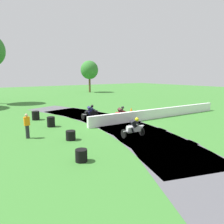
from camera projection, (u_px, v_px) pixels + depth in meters
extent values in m
plane|color=#38752D|center=(118.00, 124.00, 17.91)|extent=(120.00, 120.00, 0.00)
cube|color=#515156|center=(192.00, 167.00, 9.53)|extent=(7.14, 8.66, 0.01)
cube|color=#515156|center=(162.00, 146.00, 12.44)|extent=(6.44, 8.55, 0.01)
cube|color=#515156|center=(138.00, 132.00, 15.24)|extent=(5.63, 8.28, 0.01)
cube|color=#515156|center=(117.00, 124.00, 17.88)|extent=(4.73, 7.88, 0.01)
cube|color=#515156|center=(98.00, 118.00, 20.31)|extent=(4.61, 7.82, 0.01)
cube|color=#515156|center=(80.00, 114.00, 22.50)|extent=(5.53, 8.24, 0.01)
cube|color=#515156|center=(62.00, 111.00, 24.41)|extent=(6.35, 8.52, 0.01)
cube|color=white|center=(160.00, 113.00, 20.39)|extent=(15.42, 1.43, 0.90)
cylinder|color=black|center=(142.00, 131.00, 14.43)|extent=(0.22, 0.73, 0.73)
cylinder|color=black|center=(124.00, 134.00, 13.83)|extent=(0.22, 0.73, 0.73)
cube|color=silver|center=(134.00, 129.00, 14.01)|extent=(1.05, 0.54, 0.46)
ellipsoid|color=silver|center=(136.00, 125.00, 13.99)|extent=(0.49, 0.40, 0.30)
cone|color=silver|center=(142.00, 126.00, 14.26)|extent=(0.45, 0.43, 0.47)
cylinder|color=#B2B2B7|center=(126.00, 132.00, 13.69)|extent=(0.42, 0.16, 0.18)
cube|color=black|center=(133.00, 124.00, 13.83)|extent=(0.55, 0.40, 0.62)
sphere|color=yellow|center=(137.00, 119.00, 13.81)|extent=(0.26, 0.26, 0.26)
cylinder|color=black|center=(136.00, 122.00, 14.09)|extent=(0.44, 0.15, 0.24)
cylinder|color=black|center=(138.00, 124.00, 13.79)|extent=(0.44, 0.15, 0.24)
cylinder|color=black|center=(130.00, 127.00, 14.08)|extent=(0.30, 0.19, 0.42)
cylinder|color=black|center=(133.00, 130.00, 13.78)|extent=(0.30, 0.19, 0.42)
cylinder|color=black|center=(125.00, 117.00, 19.50)|extent=(0.13, 0.75, 0.74)
cylinder|color=black|center=(113.00, 119.00, 18.63)|extent=(0.13, 0.75, 0.74)
cube|color=red|center=(120.00, 115.00, 18.95)|extent=(1.02, 0.43, 0.46)
ellipsoid|color=red|center=(122.00, 112.00, 18.96)|extent=(0.46, 0.36, 0.31)
cone|color=red|center=(126.00, 112.00, 19.32)|extent=(0.40, 0.41, 0.48)
cylinder|color=#B2B2B7|center=(116.00, 117.00, 18.53)|extent=(0.41, 0.15, 0.18)
cube|color=#331919|center=(120.00, 111.00, 18.75)|extent=(0.50, 0.45, 0.63)
sphere|color=black|center=(123.00, 108.00, 18.78)|extent=(0.26, 0.26, 0.26)
cylinder|color=#331919|center=(121.00, 109.00, 19.04)|extent=(0.43, 0.17, 0.24)
cylinder|color=#331919|center=(124.00, 111.00, 18.79)|extent=(0.43, 0.17, 0.24)
cylinder|color=#331919|center=(117.00, 114.00, 18.95)|extent=(0.27, 0.22, 0.42)
cylinder|color=#331919|center=(120.00, 115.00, 18.71)|extent=(0.27, 0.22, 0.42)
cylinder|color=black|center=(96.00, 115.00, 20.26)|extent=(0.11, 0.73, 0.73)
cylinder|color=black|center=(83.00, 117.00, 19.49)|extent=(0.11, 0.73, 0.73)
cube|color=black|center=(90.00, 113.00, 19.76)|extent=(1.01, 0.40, 0.46)
ellipsoid|color=black|center=(92.00, 110.00, 19.76)|extent=(0.45, 0.34, 0.30)
cone|color=black|center=(96.00, 111.00, 20.09)|extent=(0.40, 0.42, 0.47)
cylinder|color=#B2B2B7|center=(85.00, 115.00, 19.37)|extent=(0.41, 0.11, 0.18)
cube|color=#1E1E4C|center=(90.00, 109.00, 19.57)|extent=(0.51, 0.43, 0.62)
sphere|color=black|center=(92.00, 106.00, 19.59)|extent=(0.26, 0.26, 0.26)
cylinder|color=#1E1E4C|center=(91.00, 108.00, 19.85)|extent=(0.43, 0.13, 0.24)
cylinder|color=#1E1E4C|center=(93.00, 109.00, 19.59)|extent=(0.43, 0.13, 0.24)
cylinder|color=#1E1E4C|center=(87.00, 112.00, 19.79)|extent=(0.27, 0.21, 0.42)
cylinder|color=#1E1E4C|center=(89.00, 114.00, 19.52)|extent=(0.27, 0.21, 0.42)
cylinder|color=black|center=(81.00, 159.00, 10.18)|extent=(0.58, 0.58, 0.20)
cylinder|color=black|center=(81.00, 155.00, 10.14)|extent=(0.58, 0.58, 0.20)
cylinder|color=black|center=(81.00, 151.00, 10.11)|extent=(0.58, 0.58, 0.20)
cylinder|color=black|center=(71.00, 138.00, 13.51)|extent=(0.61, 0.61, 0.20)
cylinder|color=black|center=(71.00, 135.00, 13.47)|extent=(0.61, 0.61, 0.20)
cylinder|color=black|center=(71.00, 132.00, 13.44)|extent=(0.61, 0.61, 0.20)
cylinder|color=black|center=(51.00, 125.00, 16.91)|extent=(0.62, 0.62, 0.20)
cylinder|color=black|center=(51.00, 123.00, 16.87)|extent=(0.62, 0.62, 0.20)
cylinder|color=black|center=(51.00, 121.00, 16.84)|extent=(0.62, 0.62, 0.20)
cylinder|color=black|center=(51.00, 118.00, 16.80)|extent=(0.62, 0.62, 0.20)
cylinder|color=black|center=(36.00, 119.00, 19.46)|extent=(0.67, 0.67, 0.20)
cylinder|color=black|center=(36.00, 117.00, 19.42)|extent=(0.67, 0.67, 0.20)
cylinder|color=black|center=(36.00, 114.00, 19.39)|extent=(0.67, 0.67, 0.20)
cylinder|color=black|center=(35.00, 112.00, 19.35)|extent=(0.67, 0.67, 0.20)
cylinder|color=#232328|center=(28.00, 132.00, 13.82)|extent=(0.24, 0.24, 0.86)
cube|color=orange|center=(27.00, 121.00, 13.69)|extent=(0.34, 0.22, 0.56)
sphere|color=tan|center=(26.00, 115.00, 13.62)|extent=(0.20, 0.20, 0.20)
cone|color=orange|center=(131.00, 109.00, 23.86)|extent=(0.28, 0.28, 0.44)
cylinder|color=brown|center=(90.00, 85.00, 48.82)|extent=(0.44, 0.44, 3.39)
ellipsoid|color=#33752D|center=(89.00, 70.00, 48.22)|extent=(3.98, 3.98, 4.18)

